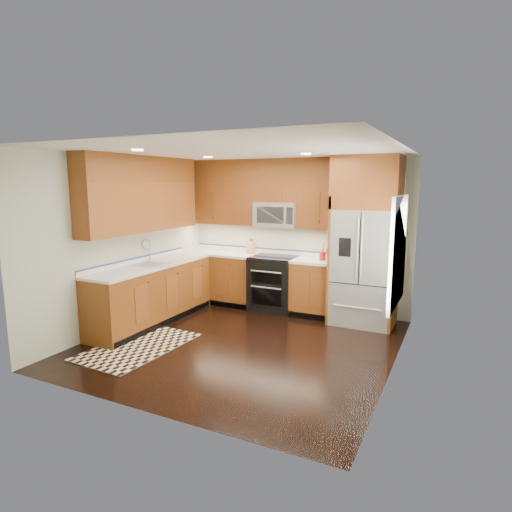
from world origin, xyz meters
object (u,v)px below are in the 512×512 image
at_px(rug, 138,346).
at_px(knife_block, 251,247).
at_px(utensil_crock, 323,254).
at_px(refrigerator, 365,241).
at_px(range, 274,283).

height_order(rug, knife_block, knife_block).
bearing_deg(rug, utensil_crock, 56.58).
height_order(knife_block, utensil_crock, utensil_crock).
relative_size(rug, knife_block, 5.80).
xyz_separation_m(rug, utensil_crock, (1.80, 2.45, 1.04)).
xyz_separation_m(refrigerator, knife_block, (-2.06, 0.19, -0.25)).
relative_size(range, knife_block, 3.46).
bearing_deg(refrigerator, knife_block, 174.71).
bearing_deg(utensil_crock, refrigerator, -7.30).
distance_m(range, utensil_crock, 1.02).
xyz_separation_m(range, rug, (-0.95, -2.40, -0.46)).
bearing_deg(range, refrigerator, -1.40).
distance_m(knife_block, utensil_crock, 1.37).
bearing_deg(knife_block, refrigerator, -5.29).
height_order(range, rug, range).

